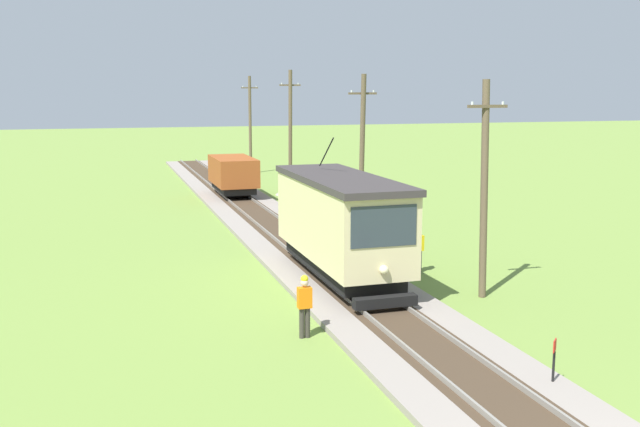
% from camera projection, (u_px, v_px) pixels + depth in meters
% --- Properties ---
extents(red_tram, '(2.60, 8.54, 4.79)m').
position_uv_depth(red_tram, '(340.00, 222.00, 24.78)').
color(red_tram, beige).
rests_on(red_tram, rail_right).
extents(freight_car, '(2.40, 5.20, 2.31)m').
position_uv_depth(freight_car, '(233.00, 174.00, 44.65)').
color(freight_car, '#93471E').
rests_on(freight_car, rail_right).
extents(utility_pole_near_tram, '(1.40, 0.52, 7.11)m').
position_uv_depth(utility_pole_near_tram, '(484.00, 187.00, 22.89)').
color(utility_pole_near_tram, brown).
rests_on(utility_pole_near_tram, ground).
extents(utility_pole_mid, '(1.40, 0.56, 7.54)m').
position_uv_depth(utility_pole_mid, '(362.00, 152.00, 33.46)').
color(utility_pole_mid, brown).
rests_on(utility_pole_mid, ground).
extents(utility_pole_far, '(1.40, 0.47, 8.11)m').
position_uv_depth(utility_pole_far, '(290.00, 132.00, 45.87)').
color(utility_pole_far, brown).
rests_on(utility_pole_far, ground).
extents(utility_pole_distant, '(1.40, 0.29, 7.99)m').
position_uv_depth(utility_pole_distant, '(250.00, 124.00, 58.01)').
color(utility_pole_distant, brown).
rests_on(utility_pole_distant, ground).
extents(trackside_signal_marker, '(0.21, 0.21, 1.18)m').
position_uv_depth(trackside_signal_marker, '(554.00, 361.00, 16.02)').
color(trackside_signal_marker, black).
rests_on(trackside_signal_marker, ground).
extents(gravel_pile, '(2.75, 2.75, 1.16)m').
position_uv_depth(gravel_pile, '(296.00, 186.00, 46.50)').
color(gravel_pile, '#9E998E').
rests_on(gravel_pile, ground).
extents(track_worker, '(0.38, 0.24, 1.78)m').
position_uv_depth(track_worker, '(305.00, 303.00, 19.33)').
color(track_worker, '#38332D').
rests_on(track_worker, ground).
extents(second_worker, '(0.40, 0.27, 1.78)m').
position_uv_depth(second_worker, '(418.00, 247.00, 26.28)').
color(second_worker, black).
rests_on(second_worker, ground).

